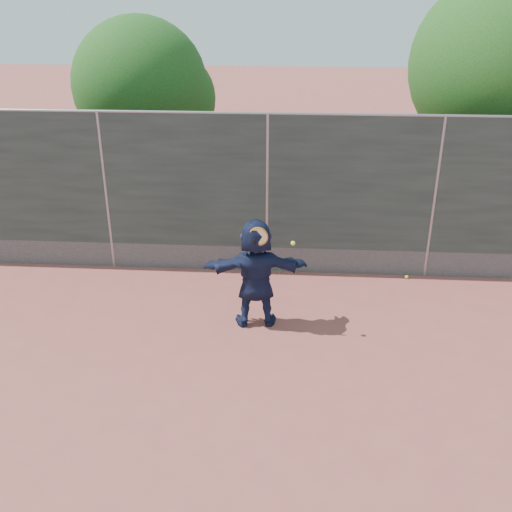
{
  "coord_description": "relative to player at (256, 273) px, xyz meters",
  "views": [
    {
      "loc": [
        0.5,
        -6.41,
        4.8
      ],
      "look_at": [
        -0.07,
        1.56,
        1.18
      ],
      "focal_mm": 40.0,
      "sensor_mm": 36.0,
      "label": 1
    }
  ],
  "objects": [
    {
      "name": "tree_right",
      "position": [
        4.75,
        4.19,
        2.6
      ],
      "size": [
        3.78,
        3.6,
        5.39
      ],
      "color": "#382314",
      "rests_on": "ground"
    },
    {
      "name": "ground",
      "position": [
        0.07,
        -1.56,
        -0.89
      ],
      "size": [
        80.0,
        80.0,
        0.0
      ],
      "primitive_type": "plane",
      "color": "#9E4C42",
      "rests_on": "ground"
    },
    {
      "name": "tree_left",
      "position": [
        -2.78,
        4.99,
        2.05
      ],
      "size": [
        3.15,
        3.0,
        4.53
      ],
      "color": "#382314",
      "rests_on": "ground"
    },
    {
      "name": "fence",
      "position": [
        0.07,
        1.94,
        0.69
      ],
      "size": [
        20.0,
        0.06,
        3.03
      ],
      "color": "#38423D",
      "rests_on": "ground"
    },
    {
      "name": "swing_action",
      "position": [
        0.1,
        -0.2,
        0.68
      ],
      "size": [
        0.69,
        0.13,
        0.51
      ],
      "color": "orange",
      "rests_on": "ground"
    },
    {
      "name": "player",
      "position": [
        0.0,
        0.0,
        0.0
      ],
      "size": [
        1.7,
        0.71,
        1.78
      ],
      "primitive_type": "imported",
      "rotation": [
        0.0,
        0.0,
        3.26
      ],
      "color": "#161E3E",
      "rests_on": "ground"
    },
    {
      "name": "weed_clump",
      "position": [
        0.36,
        1.82,
        -0.75
      ],
      "size": [
        0.68,
        0.07,
        0.3
      ],
      "color": "#387226",
      "rests_on": "ground"
    },
    {
      "name": "ball_ground",
      "position": [
        2.71,
        1.79,
        -0.85
      ],
      "size": [
        0.07,
        0.07,
        0.07
      ],
      "primitive_type": "sphere",
      "color": "#EDF937",
      "rests_on": "ground"
    }
  ]
}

